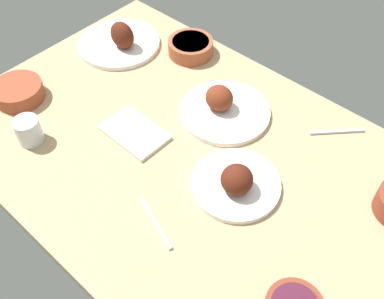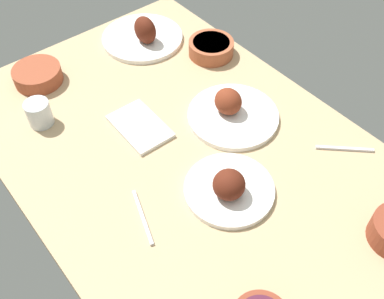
{
  "view_description": "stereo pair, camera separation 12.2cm",
  "coord_description": "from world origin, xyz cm",
  "px_view_note": "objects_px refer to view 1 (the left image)",
  "views": [
    {
      "loc": [
        -53.15,
        59.29,
        98.93
      ],
      "look_at": [
        0.0,
        0.0,
        6.0
      ],
      "focal_mm": 41.48,
      "sensor_mm": 36.0,
      "label": 1
    },
    {
      "loc": [
        -61.59,
        50.46,
        98.93
      ],
      "look_at": [
        0.0,
        0.0,
        6.0
      ],
      "focal_mm": 41.48,
      "sensor_mm": 36.0,
      "label": 2
    }
  ],
  "objects_px": {
    "plate_far_side": "(236,183)",
    "water_tumbler": "(29,131)",
    "plate_near_viewer": "(120,41)",
    "bowl_soup": "(18,91)",
    "folded_napkin": "(135,132)",
    "fork_loose": "(337,132)",
    "bowl_pasta": "(191,47)",
    "plate_center_main": "(223,108)",
    "spoon_loose": "(155,223)"
  },
  "relations": [
    {
      "from": "plate_far_side",
      "to": "bowl_soup",
      "type": "relative_size",
      "value": 1.54
    },
    {
      "from": "plate_center_main",
      "to": "water_tumbler",
      "type": "height_order",
      "value": "plate_center_main"
    },
    {
      "from": "plate_far_side",
      "to": "water_tumbler",
      "type": "bearing_deg",
      "value": 25.35
    },
    {
      "from": "folded_napkin",
      "to": "plate_near_viewer",
      "type": "bearing_deg",
      "value": -36.72
    },
    {
      "from": "plate_far_side",
      "to": "bowl_pasta",
      "type": "xyz_separation_m",
      "value": [
        0.47,
        -0.35,
        0.0
      ]
    },
    {
      "from": "plate_center_main",
      "to": "water_tumbler",
      "type": "relative_size",
      "value": 3.52
    },
    {
      "from": "plate_center_main",
      "to": "folded_napkin",
      "type": "relative_size",
      "value": 1.44
    },
    {
      "from": "folded_napkin",
      "to": "fork_loose",
      "type": "height_order",
      "value": "folded_napkin"
    },
    {
      "from": "bowl_pasta",
      "to": "plate_center_main",
      "type": "bearing_deg",
      "value": 150.47
    },
    {
      "from": "plate_near_viewer",
      "to": "bowl_soup",
      "type": "distance_m",
      "value": 0.39
    },
    {
      "from": "bowl_soup",
      "to": "folded_napkin",
      "type": "distance_m",
      "value": 0.4
    },
    {
      "from": "plate_near_viewer",
      "to": "fork_loose",
      "type": "distance_m",
      "value": 0.79
    },
    {
      "from": "plate_center_main",
      "to": "plate_near_viewer",
      "type": "bearing_deg",
      "value": -1.86
    },
    {
      "from": "bowl_soup",
      "to": "fork_loose",
      "type": "height_order",
      "value": "bowl_soup"
    },
    {
      "from": "folded_napkin",
      "to": "bowl_pasta",
      "type": "bearing_deg",
      "value": -71.21
    },
    {
      "from": "plate_far_side",
      "to": "bowl_pasta",
      "type": "height_order",
      "value": "plate_far_side"
    },
    {
      "from": "bowl_soup",
      "to": "water_tumbler",
      "type": "relative_size",
      "value": 1.98
    },
    {
      "from": "bowl_pasta",
      "to": "spoon_loose",
      "type": "xyz_separation_m",
      "value": [
        -0.39,
        0.56,
        -0.02
      ]
    },
    {
      "from": "plate_near_viewer",
      "to": "water_tumbler",
      "type": "xyz_separation_m",
      "value": [
        -0.14,
        0.47,
        0.01
      ]
    },
    {
      "from": "bowl_soup",
      "to": "bowl_pasta",
      "type": "height_order",
      "value": "bowl_pasta"
    },
    {
      "from": "fork_loose",
      "to": "spoon_loose",
      "type": "bearing_deg",
      "value": -153.48
    },
    {
      "from": "plate_center_main",
      "to": "spoon_loose",
      "type": "relative_size",
      "value": 1.65
    },
    {
      "from": "water_tumbler",
      "to": "fork_loose",
      "type": "relative_size",
      "value": 0.48
    },
    {
      "from": "water_tumbler",
      "to": "spoon_loose",
      "type": "xyz_separation_m",
      "value": [
        -0.46,
        -0.04,
        -0.03
      ]
    },
    {
      "from": "fork_loose",
      "to": "water_tumbler",
      "type": "bearing_deg",
      "value": 177.58
    },
    {
      "from": "bowl_soup",
      "to": "plate_far_side",
      "type": "bearing_deg",
      "value": -166.21
    },
    {
      "from": "bowl_soup",
      "to": "spoon_loose",
      "type": "height_order",
      "value": "bowl_soup"
    },
    {
      "from": "plate_far_side",
      "to": "water_tumbler",
      "type": "distance_m",
      "value": 0.6
    },
    {
      "from": "bowl_pasta",
      "to": "fork_loose",
      "type": "height_order",
      "value": "bowl_pasta"
    },
    {
      "from": "water_tumbler",
      "to": "folded_napkin",
      "type": "bearing_deg",
      "value": -133.53
    },
    {
      "from": "plate_far_side",
      "to": "plate_center_main",
      "type": "bearing_deg",
      "value": -43.99
    },
    {
      "from": "spoon_loose",
      "to": "folded_napkin",
      "type": "bearing_deg",
      "value": -14.81
    },
    {
      "from": "spoon_loose",
      "to": "bowl_pasta",
      "type": "bearing_deg",
      "value": -36.28
    },
    {
      "from": "folded_napkin",
      "to": "plate_far_side",
      "type": "bearing_deg",
      "value": -172.72
    },
    {
      "from": "plate_near_viewer",
      "to": "fork_loose",
      "type": "bearing_deg",
      "value": -169.57
    },
    {
      "from": "bowl_pasta",
      "to": "fork_loose",
      "type": "distance_m",
      "value": 0.57
    },
    {
      "from": "plate_near_viewer",
      "to": "plate_center_main",
      "type": "height_order",
      "value": "plate_near_viewer"
    },
    {
      "from": "bowl_pasta",
      "to": "folded_napkin",
      "type": "xyz_separation_m",
      "value": [
        -0.13,
        0.39,
        -0.02
      ]
    },
    {
      "from": "plate_center_main",
      "to": "fork_loose",
      "type": "bearing_deg",
      "value": -152.12
    },
    {
      "from": "plate_near_viewer",
      "to": "plate_far_side",
      "type": "distance_m",
      "value": 0.71
    },
    {
      "from": "plate_center_main",
      "to": "bowl_pasta",
      "type": "xyz_separation_m",
      "value": [
        0.27,
        -0.15,
        0.01
      ]
    },
    {
      "from": "plate_near_viewer",
      "to": "spoon_loose",
      "type": "xyz_separation_m",
      "value": [
        -0.6,
        0.43,
        -0.02
      ]
    },
    {
      "from": "plate_near_viewer",
      "to": "water_tumbler",
      "type": "height_order",
      "value": "plate_near_viewer"
    },
    {
      "from": "plate_center_main",
      "to": "water_tumbler",
      "type": "distance_m",
      "value": 0.56
    },
    {
      "from": "bowl_pasta",
      "to": "spoon_loose",
      "type": "height_order",
      "value": "bowl_pasta"
    },
    {
      "from": "water_tumbler",
      "to": "plate_far_side",
      "type": "bearing_deg",
      "value": -154.65
    },
    {
      "from": "plate_near_viewer",
      "to": "fork_loose",
      "type": "height_order",
      "value": "plate_near_viewer"
    },
    {
      "from": "bowl_pasta",
      "to": "fork_loose",
      "type": "xyz_separation_m",
      "value": [
        -0.57,
        -0.01,
        -0.02
      ]
    },
    {
      "from": "plate_near_viewer",
      "to": "folded_napkin",
      "type": "height_order",
      "value": "plate_near_viewer"
    },
    {
      "from": "plate_far_side",
      "to": "plate_center_main",
      "type": "height_order",
      "value": "same"
    }
  ]
}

